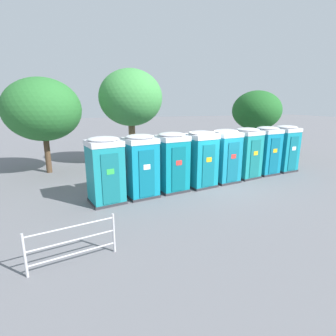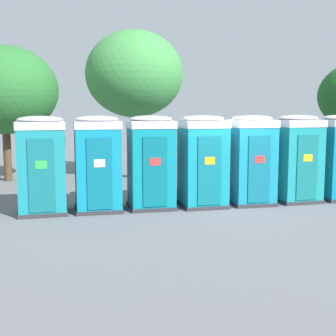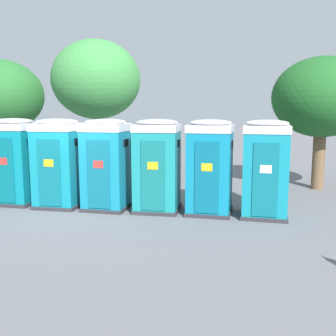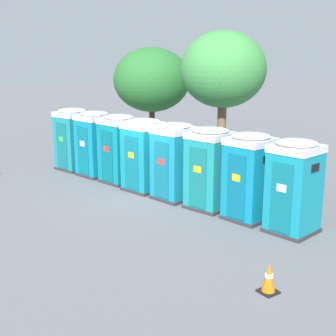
% 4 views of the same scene
% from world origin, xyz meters
% --- Properties ---
extents(ground_plane, '(120.00, 120.00, 0.00)m').
position_xyz_m(ground_plane, '(0.00, 0.00, 0.00)').
color(ground_plane, slate).
extents(portapotty_0, '(1.48, 1.45, 2.54)m').
position_xyz_m(portapotty_0, '(-5.00, -0.81, 1.28)').
color(portapotty_0, '#2D2D33').
rests_on(portapotty_0, ground).
extents(portapotty_1, '(1.44, 1.42, 2.54)m').
position_xyz_m(portapotty_1, '(-3.58, -0.52, 1.28)').
color(portapotty_1, '#2D2D33').
rests_on(portapotty_1, ground).
extents(portapotty_2, '(1.44, 1.41, 2.54)m').
position_xyz_m(portapotty_2, '(-2.17, -0.23, 1.28)').
color(portapotty_2, '#2D2D33').
rests_on(portapotty_2, ground).
extents(portapotty_3, '(1.46, 1.43, 2.54)m').
position_xyz_m(portapotty_3, '(-0.73, -0.05, 1.28)').
color(portapotty_3, '#2D2D33').
rests_on(portapotty_3, ground).
extents(portapotty_4, '(1.39, 1.39, 2.54)m').
position_xyz_m(portapotty_4, '(0.69, 0.25, 1.28)').
color(portapotty_4, '#2D2D33').
rests_on(portapotty_4, ground).
extents(portapotty_5, '(1.45, 1.44, 2.54)m').
position_xyz_m(portapotty_5, '(2.10, 0.58, 1.28)').
color(portapotty_5, '#2D2D33').
rests_on(portapotty_5, ground).
extents(portapotty_6, '(1.35, 1.37, 2.54)m').
position_xyz_m(portapotty_6, '(3.51, 0.88, 1.28)').
color(portapotty_6, '#2D2D33').
rests_on(portapotty_6, ground).
extents(portapotty_7, '(1.35, 1.37, 2.54)m').
position_xyz_m(portapotty_7, '(4.94, 1.12, 1.28)').
color(portapotty_7, '#2D2D33').
rests_on(portapotty_7, ground).
extents(street_tree_1, '(3.92, 3.92, 5.02)m').
position_xyz_m(street_tree_1, '(-7.62, 4.74, 3.38)').
color(street_tree_1, '#4C3826').
rests_on(street_tree_1, ground).
extents(street_tree_2, '(3.74, 3.74, 5.68)m').
position_xyz_m(street_tree_2, '(-2.85, 5.36, 4.00)').
color(street_tree_2, brown).
rests_on(street_tree_2, ground).
extents(traffic_cone, '(0.36, 0.36, 0.64)m').
position_xyz_m(traffic_cone, '(6.92, -1.84, 0.31)').
color(traffic_cone, black).
rests_on(traffic_cone, ground).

